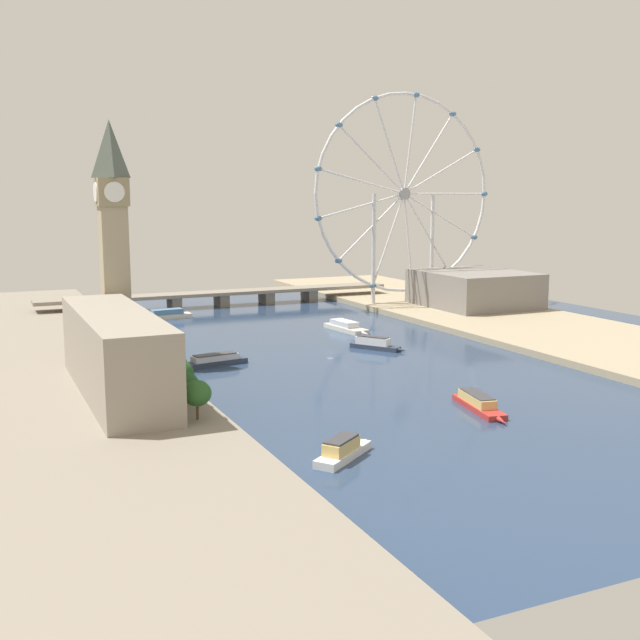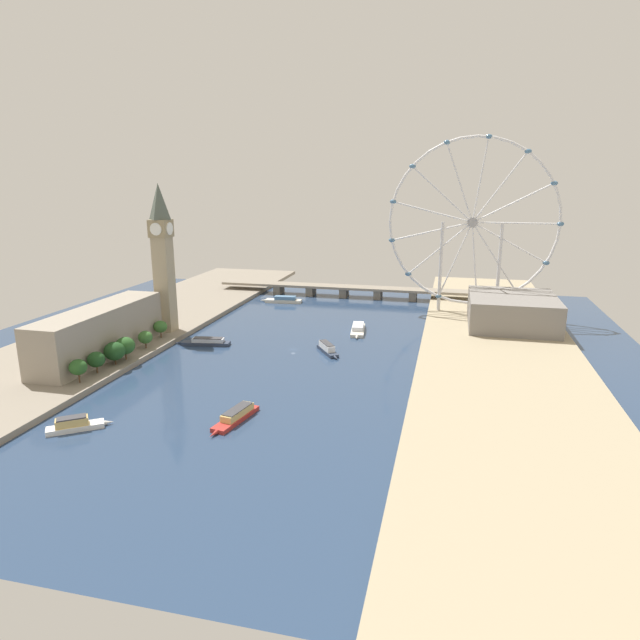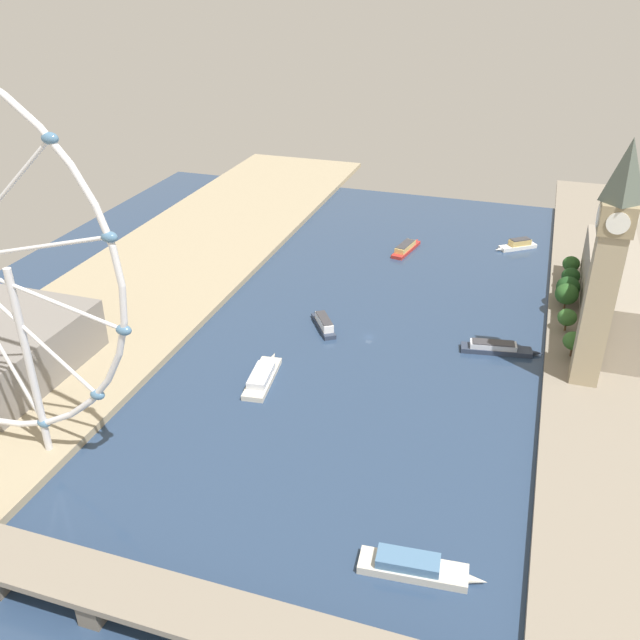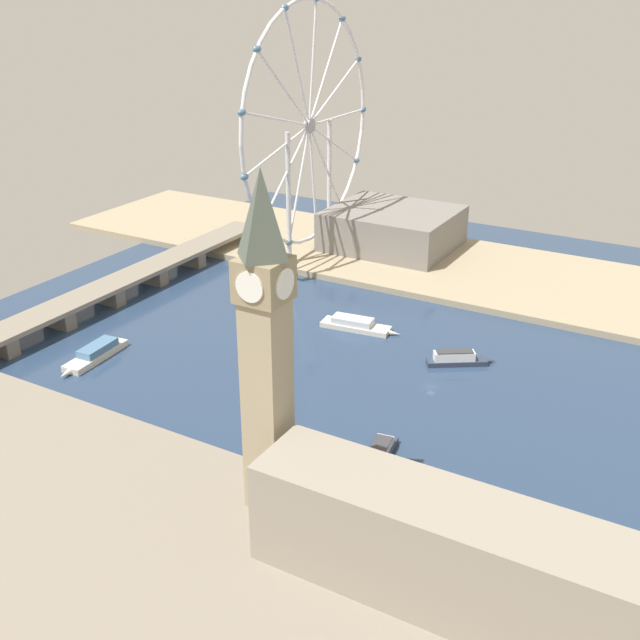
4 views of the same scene
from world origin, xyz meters
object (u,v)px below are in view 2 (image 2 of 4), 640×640
(parliament_block, at_px, (100,332))
(tour_boat_1, at_px, (206,342))
(ferris_wheel, at_px, (472,224))
(river_bridge, at_px, (344,289))
(tour_boat_2, at_px, (358,329))
(tour_boat_3, at_px, (327,349))
(tour_boat_5, at_px, (75,425))
(tour_boat_0, at_px, (283,300))
(riverside_hall, at_px, (512,311))
(clock_tower, at_px, (163,256))
(tour_boat_4, at_px, (236,416))

(parliament_block, xyz_separation_m, tour_boat_1, (44.12, 40.11, -14.53))
(ferris_wheel, height_order, tour_boat_1, ferris_wheel)
(river_bridge, height_order, tour_boat_2, river_bridge)
(river_bridge, relative_size, tour_boat_3, 8.97)
(parliament_block, distance_m, tour_boat_5, 92.61)
(tour_boat_5, bearing_deg, parliament_block, 81.66)
(tour_boat_5, bearing_deg, tour_boat_0, 50.83)
(ferris_wheel, bearing_deg, riverside_hall, -50.66)
(tour_boat_5, bearing_deg, riverside_hall, 10.86)
(river_bridge, bearing_deg, riverside_hall, -31.77)
(parliament_block, distance_m, river_bridge, 224.01)
(clock_tower, relative_size, tour_boat_1, 2.70)
(tour_boat_5, bearing_deg, tour_boat_4, -14.94)
(tour_boat_0, bearing_deg, tour_boat_3, 112.92)
(ferris_wheel, height_order, riverside_hall, ferris_wheel)
(tour_boat_2, bearing_deg, parliament_block, -61.65)
(tour_boat_2, relative_size, tour_boat_3, 1.43)
(parliament_block, xyz_separation_m, tour_boat_4, (102.96, -56.96, -14.43))
(clock_tower, bearing_deg, tour_boat_5, -76.37)
(clock_tower, distance_m, riverside_hall, 230.53)
(riverside_hall, distance_m, tour_boat_5, 273.48)
(tour_boat_3, relative_size, tour_boat_5, 1.07)
(riverside_hall, relative_size, river_bridge, 0.29)
(riverside_hall, xyz_separation_m, river_bridge, (-129.88, 80.44, -6.36))
(parliament_block, xyz_separation_m, tour_boat_3, (119.58, 42.71, -14.06))
(tour_boat_4, xyz_separation_m, tour_boat_5, (-59.66, -23.67, 0.23))
(river_bridge, bearing_deg, tour_boat_4, -88.96)
(tour_boat_0, relative_size, tour_boat_1, 1.01)
(parliament_block, xyz_separation_m, river_bridge, (98.26, 201.08, -9.66))
(tour_boat_3, relative_size, tour_boat_4, 0.75)
(river_bridge, relative_size, tour_boat_2, 6.28)
(tour_boat_1, relative_size, tour_boat_5, 1.51)
(ferris_wheel, relative_size, tour_boat_2, 3.58)
(tour_boat_3, bearing_deg, ferris_wheel, 111.05)
(tour_boat_4, bearing_deg, riverside_hall, 155.92)
(tour_boat_2, height_order, tour_boat_3, tour_boat_3)
(clock_tower, relative_size, tour_boat_2, 2.66)
(tour_boat_3, xyz_separation_m, tour_boat_5, (-76.28, -123.34, -0.14))
(tour_boat_5, bearing_deg, river_bridge, 42.38)
(clock_tower, xyz_separation_m, tour_boat_4, (92.71, -112.64, -49.20))
(parliament_block, relative_size, tour_boat_4, 2.93)
(tour_boat_1, bearing_deg, tour_boat_5, 80.38)
(tour_boat_0, distance_m, tour_boat_5, 246.77)
(riverside_hall, bearing_deg, tour_boat_0, 165.39)
(tour_boat_1, xyz_separation_m, tour_boat_4, (58.84, -97.07, 0.10))
(ferris_wheel, distance_m, tour_boat_5, 290.45)
(tour_boat_0, bearing_deg, ferris_wheel, 170.83)
(clock_tower, distance_m, tour_boat_3, 120.44)
(clock_tower, distance_m, ferris_wheel, 214.74)
(parliament_block, bearing_deg, river_bridge, 63.96)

